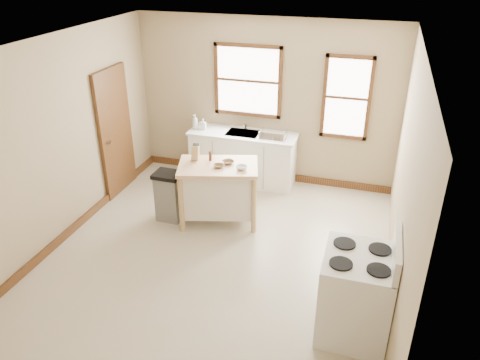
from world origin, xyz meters
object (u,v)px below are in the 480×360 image
dish_rack (273,135)px  bowl_c (242,168)px  soap_bottle_a (195,122)px  pepper_grinder (210,156)px  soap_bottle_b (203,124)px  kitchen_island (219,193)px  bowl_b (228,162)px  bowl_a (219,166)px  knife_block (195,154)px  gas_stove (357,285)px  trash_bin (169,196)px

dish_rack → bowl_c: 1.36m
soap_bottle_a → dish_rack: bearing=18.8°
bowl_c → pepper_grinder: bearing=163.8°
soap_bottle_b → dish_rack: bearing=-7.2°
soap_bottle_b → pepper_grinder: soap_bottle_b is taller
kitchen_island → pepper_grinder: size_ratio=7.64×
kitchen_island → bowl_b: bearing=22.0°
bowl_a → kitchen_island: bearing=117.4°
bowl_c → knife_block: bearing=171.3°
gas_stove → bowl_c: bearing=136.2°
trash_bin → gas_stove: (2.88, -1.57, 0.23)m
soap_bottle_a → bowl_c: size_ratio=1.61×
kitchen_island → dish_rack: bearing=52.7°
bowl_a → gas_stove: (2.11, -1.67, -0.33)m
knife_block → pepper_grinder: 0.22m
bowl_c → gas_stove: size_ratio=0.13×
bowl_a → gas_stove: 2.71m
soap_bottle_a → bowl_c: 1.86m
soap_bottle_a → soap_bottle_b: soap_bottle_a is taller
pepper_grinder → gas_stove: size_ratio=0.12×
dish_rack → soap_bottle_a: bearing=-172.3°
dish_rack → knife_block: (-0.89, -1.24, 0.06)m
gas_stove → soap_bottle_a: bearing=134.7°
bowl_a → trash_bin: bearing=-172.4°
soap_bottle_b → bowl_a: (0.77, -1.41, -0.06)m
kitchen_island → knife_block: 0.69m
kitchen_island → bowl_a: bowl_a is taller
dish_rack → kitchen_island: (-0.51, -1.31, -0.51)m
pepper_grinder → bowl_a: 0.27m
dish_rack → bowl_a: (-0.48, -1.38, -0.02)m
soap_bottle_b → knife_block: 1.32m
dish_rack → bowl_a: 1.46m
pepper_grinder → gas_stove: 2.98m
dish_rack → gas_stove: gas_stove is taller
knife_block → bowl_c: knife_block is taller
pepper_grinder → bowl_c: (0.53, -0.15, -0.05)m
knife_block → gas_stove: size_ratio=0.16×
dish_rack → pepper_grinder: 1.37m
knife_block → bowl_b: 0.51m
dish_rack → knife_block: bearing=-117.5°
trash_bin → knife_block: bearing=35.5°
bowl_c → trash_bin: (-1.11, -0.13, -0.57)m
bowl_b → bowl_c: (0.25, -0.13, 0.00)m
soap_bottle_b → soap_bottle_a: bearing=-179.2°
soap_bottle_b → kitchen_island: size_ratio=0.17×
knife_block → pepper_grinder: bearing=3.1°
dish_rack → gas_stove: size_ratio=0.35×
soap_bottle_b → gas_stove: (2.88, -3.08, -0.39)m
pepper_grinder → gas_stove: bearing=-38.8°
pepper_grinder → bowl_b: 0.29m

